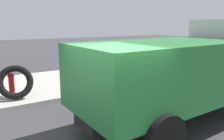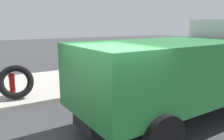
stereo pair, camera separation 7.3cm
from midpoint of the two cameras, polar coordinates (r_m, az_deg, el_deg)
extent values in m
cube|color=#ADA89E|center=(10.90, -20.01, -3.93)|extent=(36.00, 5.00, 0.15)
cylinder|color=red|center=(9.32, -23.56, -3.95)|extent=(0.21, 0.21, 0.74)
sphere|color=red|center=(9.22, -23.78, -1.37)|extent=(0.24, 0.24, 0.24)
cylinder|color=red|center=(9.12, -23.43, -3.69)|extent=(0.09, 0.17, 0.09)
cylinder|color=red|center=(9.48, -23.77, -3.16)|extent=(0.09, 0.17, 0.09)
cylinder|color=red|center=(9.14, -23.39, -4.23)|extent=(0.11, 0.17, 0.11)
torus|color=black|center=(8.96, -22.84, -2.78)|extent=(1.34, 0.84, 1.26)
cube|color=#237033|center=(6.21, 12.75, -0.43)|extent=(4.87, 2.63, 1.60)
cube|color=black|center=(7.25, 18.54, -6.62)|extent=(7.02, 1.09, 0.24)
cylinder|color=black|center=(9.79, 21.19, -2.87)|extent=(1.11, 0.33, 1.10)
cylinder|color=black|center=(6.73, -2.74, -8.51)|extent=(1.11, 0.33, 1.10)
cylinder|color=black|center=(4.92, 12.85, -16.73)|extent=(1.11, 0.33, 1.10)
camera|label=1|loc=(0.04, -89.73, 0.06)|focal=36.32mm
camera|label=2|loc=(0.04, 90.27, -0.06)|focal=36.32mm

